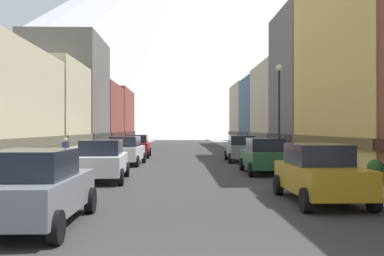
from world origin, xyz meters
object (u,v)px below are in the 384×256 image
Objects in this scene: potted_plant_0 at (333,163)px; potted_plant_1 at (375,171)px; car_right_0 at (319,173)px; car_left_1 at (102,160)px; car_left_2 at (126,151)px; car_left_0 at (35,188)px; car_right_2 at (241,148)px; car_right_1 at (264,156)px; car_left_3 at (137,146)px; pedestrian_1 at (66,155)px; streetlamp_right at (279,99)px.

potted_plant_1 is at bearing -90.00° from potted_plant_0.
car_right_0 reaches higher than potted_plant_1.
car_left_2 is (-0.01, 8.65, 0.00)m from car_left_1.
car_left_0 is 15.65m from potted_plant_0.
potted_plant_1 is (3.20, 3.30, -0.25)m from car_right_0.
car_left_1 is at bearing 142.80° from car_right_0.
car_left_0 is 21.75m from car_right_2.
car_left_3 is at bearing 119.90° from car_right_1.
car_right_1 is (-0.00, 8.83, 0.00)m from car_right_0.
pedestrian_1 is (-10.05, 0.51, 0.01)m from car_right_1.
car_right_1 is at bearing 21.94° from car_left_1.
car_left_0 is 18.41m from streetlamp_right.
car_right_0 reaches higher than potted_plant_0.
car_right_1 is at bearing -36.31° from car_left_2.
potted_plant_1 is (10.80, -2.47, -0.25)m from car_left_1.
potted_plant_1 is at bearing -59.93° from car_right_1.
car_left_3 and car_right_1 have the same top height.
streetlamp_right is at bearing 110.75° from potted_plant_0.
car_left_2 is at bearing 90.04° from car_left_1.
potted_plant_0 is at bearing 46.33° from car_left_0.
car_right_1 is at bearing 166.13° from potted_plant_0.
streetlamp_right is (9.15, -9.65, 3.09)m from car_left_3.
car_right_2 is (0.00, 8.27, 0.00)m from car_right_1.
streetlamp_right is (9.15, 15.67, 3.09)m from car_left_0.
car_right_0 is at bearing 23.33° from car_left_0.
car_left_1 is at bearing -89.96° from car_left_2.
potted_plant_0 is 0.14× the size of streetlamp_right.
streetlamp_right reaches higher than car_right_2.
potted_plant_1 is at bearing -79.72° from streetlamp_right.
car_left_2 reaches higher than potted_plant_1.
car_right_1 is at bearing -113.50° from streetlamp_right.
potted_plant_1 is at bearing -24.52° from pedestrian_1.
car_left_3 and car_right_0 have the same top height.
streetlamp_right is at bearing 82.87° from car_right_0.
car_left_1 is 0.76× the size of streetlamp_right.
car_right_1 is at bearing 90.00° from car_right_0.
car_left_2 and car_right_0 have the same top height.
potted_plant_0 is at bearing 90.00° from potted_plant_1.
pedestrian_1 reaches higher than car_left_2.
car_left_2 is at bearing 90.01° from car_left_0.
streetlamp_right is at bearing -12.45° from car_left_2.
potted_plant_1 is (-0.00, -4.74, 0.09)m from potted_plant_0.
car_left_2 is 2.72× the size of pedestrian_1.
pedestrian_1 is at bearing 124.46° from car_left_1.
car_right_1 is 4.96m from streetlamp_right.
car_left_2 is at bearing 149.45° from potted_plant_0.
streetlamp_right is (-1.65, 4.36, 3.42)m from potted_plant_0.
car_left_0 and car_right_1 have the same top height.
car_left_3 is 12.93m from pedestrian_1.
car_left_1 is 11.08m from potted_plant_1.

